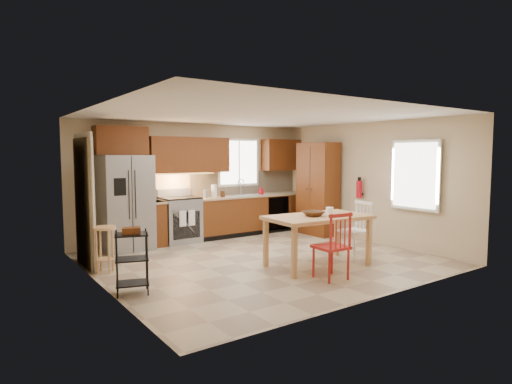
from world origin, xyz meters
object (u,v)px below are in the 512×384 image
object	(u,v)px
fire_extinguisher	(359,189)
chair_red	(331,246)
chair_white	(355,230)
table_jar	(330,212)
range_stove	(180,220)
dining_table	(318,241)
utility_cart	(132,262)
pantry	(318,189)
bar_stool	(105,249)
refrigerator	(126,203)
table_bowl	(313,216)
soap_bottle	(261,191)

from	to	relation	value
fire_extinguisher	chair_red	distance (m)	3.07
chair_white	table_jar	size ratio (longest dim) A/B	6.37
table_jar	range_stove	bearing A→B (deg)	115.29
dining_table	chair_red	distance (m)	0.74
chair_white	utility_cart	world-z (taller)	chair_white
pantry	utility_cart	distance (m)	5.26
range_stove	chair_white	distance (m)	3.61
pantry	utility_cart	bearing A→B (deg)	-160.84
bar_stool	chair_red	bearing A→B (deg)	-43.81
dining_table	chair_red	size ratio (longest dim) A/B	1.70
refrigerator	table_bowl	bearing A→B (deg)	-55.38
refrigerator	table_bowl	world-z (taller)	refrigerator
pantry	fire_extinguisher	xyz separation A→B (m)	(0.20, -1.05, 0.05)
refrigerator	range_stove	distance (m)	1.24
soap_bottle	bar_stool	xyz separation A→B (m)	(-3.98, -1.35, -0.64)
pantry	chair_red	size ratio (longest dim) A/B	2.12
fire_extinguisher	bar_stool	xyz separation A→B (m)	(-5.13, 0.60, -0.74)
pantry	chair_white	size ratio (longest dim) A/B	2.12
table_jar	fire_extinguisher	bearing A→B (deg)	27.39
chair_white	bar_stool	xyz separation A→B (m)	(-3.93, 1.58, -0.13)
fire_extinguisher	table_bowl	distance (m)	2.49
chair_red	pantry	bearing A→B (deg)	54.06
chair_white	utility_cart	distance (m)	3.94
range_stove	soap_bottle	bearing A→B (deg)	-2.40
soap_bottle	pantry	world-z (taller)	pantry
refrigerator	chair_red	bearing A→B (deg)	-63.41
chair_white	refrigerator	bearing A→B (deg)	50.85
chair_red	table_bowl	bearing A→B (deg)	73.57
table_jar	bar_stool	distance (m)	3.71
table_bowl	bar_stool	world-z (taller)	table_bowl
refrigerator	soap_bottle	distance (m)	3.18
table_bowl	chair_white	bearing A→B (deg)	2.71
range_stove	dining_table	xyz separation A→B (m)	(1.03, -3.06, -0.05)
pantry	fire_extinguisher	size ratio (longest dim) A/B	5.83
range_stove	pantry	distance (m)	3.19
soap_bottle	fire_extinguisher	world-z (taller)	fire_extinguisher
table_jar	utility_cart	xyz separation A→B (m)	(-3.35, 0.26, -0.44)
dining_table	table_bowl	bearing A→B (deg)	-175.80
pantry	bar_stool	size ratio (longest dim) A/B	2.92
refrigerator	utility_cart	world-z (taller)	refrigerator
fire_extinguisher	refrigerator	bearing A→B (deg)	155.48
chair_white	utility_cart	size ratio (longest dim) A/B	1.18
refrigerator	chair_red	size ratio (longest dim) A/B	1.84
dining_table	table_jar	xyz separation A→B (m)	(0.37, 0.11, 0.45)
bar_stool	utility_cart	distance (m)	1.26
soap_bottle	chair_red	distance (m)	3.90
pantry	table_bowl	distance (m)	2.93
range_stove	table_bowl	size ratio (longest dim) A/B	2.70
utility_cart	pantry	bearing A→B (deg)	37.01
refrigerator	utility_cart	bearing A→B (deg)	-106.87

